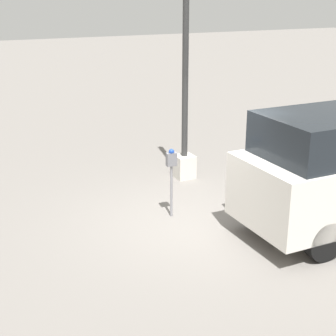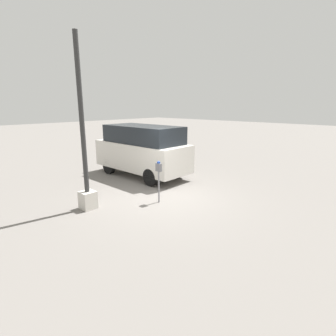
% 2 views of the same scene
% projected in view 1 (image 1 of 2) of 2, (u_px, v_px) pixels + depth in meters
% --- Properties ---
extents(ground_plane, '(80.00, 80.00, 0.00)m').
position_uv_depth(ground_plane, '(190.00, 221.00, 10.05)').
color(ground_plane, slate).
extents(parking_meter_near, '(0.21, 0.12, 1.40)m').
position_uv_depth(parking_meter_near, '(171.00, 167.00, 9.92)').
color(parking_meter_near, gray).
rests_on(parking_meter_near, ground).
extents(lamp_post, '(0.44, 0.44, 5.12)m').
position_uv_depth(lamp_post, '(185.00, 118.00, 11.89)').
color(lamp_post, beige).
rests_on(lamp_post, ground).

